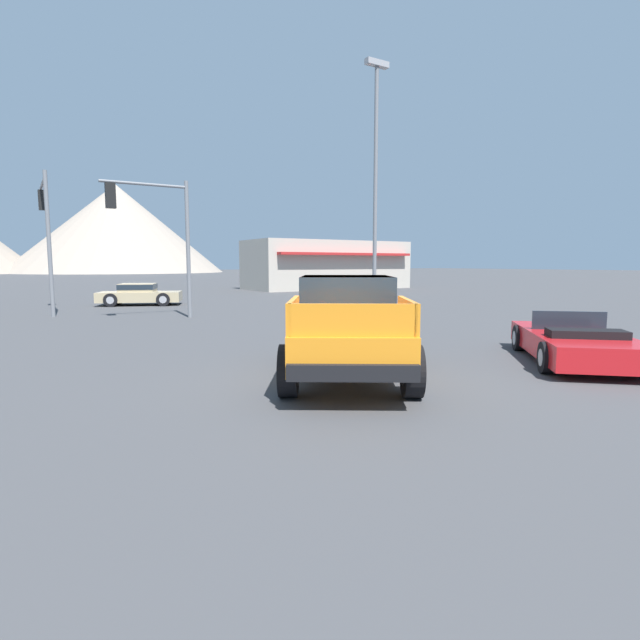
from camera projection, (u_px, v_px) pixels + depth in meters
The scene contains 8 objects.
ground_plane at pixel (345, 382), 9.09m from camera, with size 320.00×320.00×0.00m, color #424244.
orange_pickup_truck at pixel (347, 319), 9.75m from camera, with size 4.25×5.18×1.90m.
red_convertible_car at pixel (574, 343), 10.87m from camera, with size 4.21×4.40×1.08m.
parked_car_tan at pixel (139, 294), 25.79m from camera, with size 4.44×3.16×1.12m.
traffic_light_main at pixel (155, 222), 18.92m from camera, with size 3.24×0.38×5.34m.
traffic_light_crosswalk at pixel (45, 218), 21.15m from camera, with size 0.38×4.46×5.79m.
street_lamp_post at pixel (376, 172), 17.52m from camera, with size 0.90×0.24×9.08m.
storefront_building at pixel (327, 265), 42.84m from camera, with size 13.81×6.38×4.03m.
Camera 1 is at (-5.01, -7.38, 2.15)m, focal length 28.00 mm.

